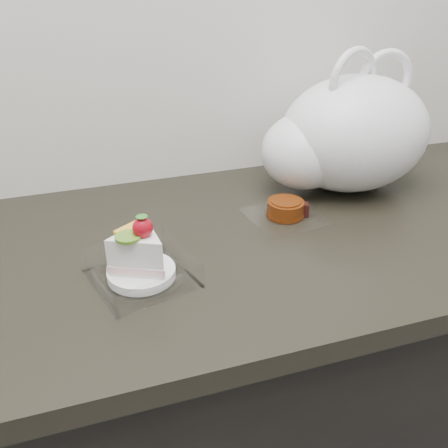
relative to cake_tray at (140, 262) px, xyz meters
The scene contains 4 objects.
counter 0.49m from the cake_tray, 53.56° to the left, with size 2.04×0.64×0.90m.
cake_tray is the anchor object (origin of this frame).
mooncake_wrap 0.34m from the cake_tray, 22.08° to the left, with size 0.16×0.15×0.04m.
plastic_bag 0.54m from the cake_tray, 23.84° to the left, with size 0.41×0.31×0.31m.
Camera 1 is at (-0.14, 0.92, 1.38)m, focal length 40.00 mm.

